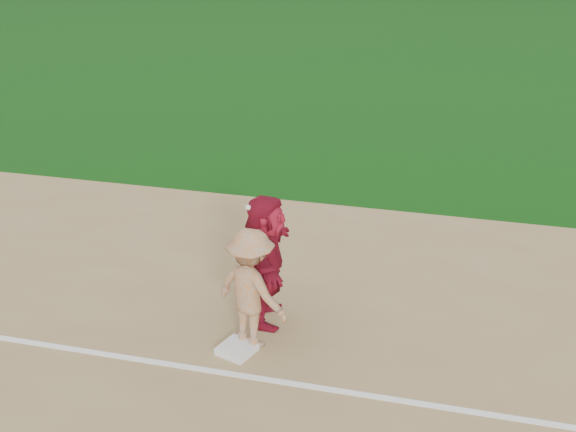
# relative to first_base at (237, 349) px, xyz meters

# --- Properties ---
(ground) EXTENTS (160.00, 160.00, 0.00)m
(ground) POSITION_rel_first_base_xyz_m (0.27, 0.31, -0.07)
(ground) COLOR #0D400C
(ground) RESTS_ON ground
(foul_line) EXTENTS (60.00, 0.10, 0.01)m
(foul_line) POSITION_rel_first_base_xyz_m (0.27, -0.49, -0.04)
(foul_line) COLOR white
(foul_line) RESTS_ON infield_dirt
(first_base) EXTENTS (0.56, 0.56, 0.10)m
(first_base) POSITION_rel_first_base_xyz_m (0.00, 0.00, 0.00)
(first_base) COLOR white
(first_base) RESTS_ON infield_dirt
(base_runner) EXTENTS (0.92, 1.91, 1.97)m
(base_runner) POSITION_rel_first_base_xyz_m (0.17, 0.91, 0.94)
(base_runner) COLOR maroon
(base_runner) RESTS_ON infield_dirt
(first_base_play) EXTENTS (1.30, 1.06, 2.12)m
(first_base_play) POSITION_rel_first_base_xyz_m (0.15, 0.23, 0.82)
(first_base_play) COLOR #969698
(first_base_play) RESTS_ON infield_dirt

